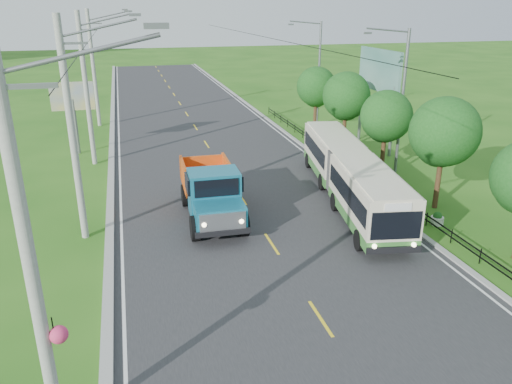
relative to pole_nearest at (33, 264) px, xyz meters
name	(u,v)px	position (x,y,z in m)	size (l,w,h in m)	color
ground	(320,319)	(8.24, 3.00, -4.94)	(240.00, 240.00, 0.00)	#245915
road	(216,159)	(8.24, 23.00, -4.93)	(14.00, 120.00, 0.02)	#28282B
curb_left	(111,166)	(1.04, 23.00, -4.86)	(0.40, 120.00, 0.15)	#9E9E99
curb_right	(310,151)	(15.39, 23.00, -4.89)	(0.30, 120.00, 0.10)	#9E9E99
edge_line_left	(120,166)	(1.59, 23.00, -4.91)	(0.12, 120.00, 0.00)	silver
edge_line_right	(304,152)	(14.89, 23.00, -4.91)	(0.12, 120.00, 0.00)	silver
centre_dash	(320,318)	(8.24, 3.00, -4.91)	(0.12, 2.20, 0.00)	yellow
railing_right	(356,171)	(16.24, 17.00, -4.64)	(0.04, 40.00, 0.60)	black
pole_nearest	(33,264)	(0.00, 0.00, 0.00)	(3.51, 0.44, 10.00)	gray
pole_near	(73,132)	(-0.02, 12.00, 0.16)	(3.51, 0.32, 10.00)	gray
pole_mid	(87,89)	(-0.02, 24.00, 0.16)	(3.51, 0.32, 10.00)	gray
pole_far	(94,68)	(-0.02, 36.00, 0.16)	(3.51, 0.32, 10.00)	gray
tree_third	(443,135)	(18.10, 11.14, -0.95)	(3.60, 3.62, 6.00)	#382314
tree_fourth	(386,119)	(18.10, 17.14, -1.35)	(3.24, 3.31, 5.40)	#382314
tree_fifth	(346,98)	(18.10, 23.14, -1.08)	(3.48, 3.52, 5.80)	#382314
tree_back	(316,88)	(18.10, 29.14, -1.28)	(3.30, 3.36, 5.50)	#382314
streetlight_mid	(400,97)	(18.88, 17.00, -0.03)	(3.02, 0.20, 9.07)	slate
streetlight_far	(317,70)	(18.88, 31.00, -0.03)	(3.02, 0.20, 9.07)	slate
planter_near	(437,219)	(16.84, 9.00, -4.65)	(0.64, 0.64, 0.67)	silver
planter_mid	(364,171)	(16.84, 17.00, -4.65)	(0.64, 0.64, 0.67)	silver
planter_far	(319,140)	(16.84, 25.00, -4.65)	(0.64, 0.64, 0.67)	silver
billboard_left	(73,101)	(-1.26, 27.00, -1.07)	(3.00, 0.20, 5.20)	slate
billboard_right	(379,77)	(20.54, 23.00, 0.41)	(0.24, 6.00, 7.30)	slate
bus	(350,172)	(13.90, 13.13, -3.24)	(4.79, 14.79, 2.82)	#35752E
dump_truck	(211,189)	(6.13, 12.64, -3.32)	(2.83, 6.86, 2.85)	#15647F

